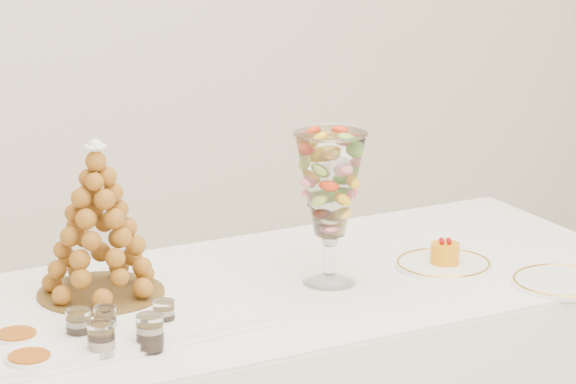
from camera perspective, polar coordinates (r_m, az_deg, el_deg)
lace_tray at (r=3.01m, az=-8.01°, el=-4.98°), size 0.69×0.55×0.02m
macaron_vase at (r=3.12m, az=1.77°, el=0.25°), size 0.16×0.16×0.36m
cake_plate at (r=3.32m, az=6.52°, el=-3.04°), size 0.23×0.23×0.01m
spare_plate at (r=3.24m, az=11.40°, el=-3.72°), size 0.24×0.24×0.01m
verrine_a at (r=2.86m, az=-8.75°, el=-5.57°), size 0.05×0.05×0.07m
verrine_b at (r=2.89m, az=-7.65°, el=-5.39°), size 0.05×0.05×0.06m
verrine_c at (r=2.91m, az=-5.21°, el=-5.14°), size 0.05×0.05×0.06m
verrine_d at (r=2.78m, az=-7.81°, el=-6.17°), size 0.07×0.07×0.08m
verrine_e at (r=2.80m, az=-5.79°, el=-5.89°), size 0.06×0.06×0.08m
ramekin_back at (r=2.87m, az=-11.28°, el=-6.12°), size 0.09×0.09×0.03m
ramekin_front at (r=2.75m, az=-10.76°, el=-7.07°), size 0.09×0.09×0.03m
croquembouche at (r=3.03m, az=-7.95°, el=-1.17°), size 0.28×0.28×0.36m
mousse_cake at (r=3.31m, az=6.59°, el=-2.54°), size 0.07×0.07×0.06m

